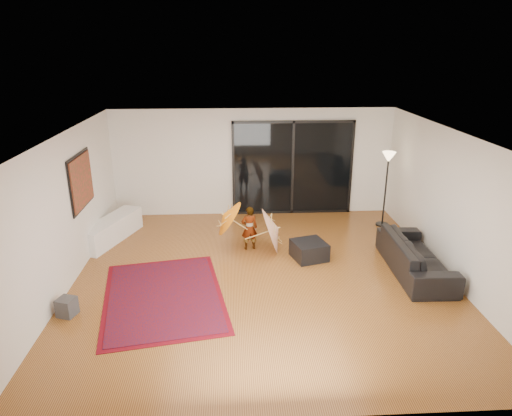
{
  "coord_description": "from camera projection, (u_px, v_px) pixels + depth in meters",
  "views": [
    {
      "loc": [
        -0.55,
        -7.67,
        4.14
      ],
      "look_at": [
        -0.08,
        0.8,
        1.1
      ],
      "focal_mm": 32.0,
      "sensor_mm": 36.0,
      "label": 1
    }
  ],
  "objects": [
    {
      "name": "wall_front",
      "position": [
        285.0,
        321.0,
        4.89
      ],
      "size": [
        7.0,
        0.0,
        7.0
      ],
      "primitive_type": "plane",
      "rotation": [
        -1.57,
        0.0,
        0.0
      ],
      "color": "silver",
      "rests_on": "floor"
    },
    {
      "name": "wall_left",
      "position": [
        64.0,
        214.0,
        8.0
      ],
      "size": [
        0.0,
        7.0,
        7.0
      ],
      "primitive_type": "plane",
      "rotation": [
        1.57,
        0.0,
        1.57
      ],
      "color": "silver",
      "rests_on": "floor"
    },
    {
      "name": "ottoman",
      "position": [
        309.0,
        250.0,
        9.33
      ],
      "size": [
        0.79,
        0.79,
        0.36
      ],
      "primitive_type": "cube",
      "rotation": [
        0.0,
        0.0,
        0.28
      ],
      "color": "black",
      "rests_on": "floor"
    },
    {
      "name": "floor",
      "position": [
        262.0,
        277.0,
        8.64
      ],
      "size": [
        7.0,
        7.0,
        0.0
      ],
      "primitive_type": "plane",
      "color": "#9D632B",
      "rests_on": "ground"
    },
    {
      "name": "persian_rug",
      "position": [
        164.0,
        296.0,
        7.95
      ],
      "size": [
        2.47,
        3.11,
        0.02
      ],
      "rotation": [
        0.0,
        0.0,
        0.17
      ],
      "color": "#5A0711",
      "rests_on": "floor"
    },
    {
      "name": "wall_back",
      "position": [
        253.0,
        163.0,
        11.47
      ],
      "size": [
        7.0,
        0.0,
        7.0
      ],
      "primitive_type": "plane",
      "rotation": [
        1.57,
        0.0,
        0.0
      ],
      "color": "silver",
      "rests_on": "floor"
    },
    {
      "name": "wall_right",
      "position": [
        453.0,
        206.0,
        8.37
      ],
      "size": [
        0.0,
        7.0,
        7.0
      ],
      "primitive_type": "plane",
      "rotation": [
        1.57,
        0.0,
        -1.57
      ],
      "color": "silver",
      "rests_on": "floor"
    },
    {
      "name": "painting",
      "position": [
        81.0,
        181.0,
        8.84
      ],
      "size": [
        0.04,
        1.28,
        1.08
      ],
      "color": "black",
      "rests_on": "wall_left"
    },
    {
      "name": "floor_lamp",
      "position": [
        388.0,
        168.0,
        10.65
      ],
      "size": [
        0.31,
        0.31,
        1.82
      ],
      "color": "black",
      "rests_on": "floor"
    },
    {
      "name": "ceiling",
      "position": [
        263.0,
        135.0,
        7.73
      ],
      "size": [
        7.0,
        7.0,
        0.0
      ],
      "primitive_type": "plane",
      "rotation": [
        3.14,
        0.0,
        0.0
      ],
      "color": "white",
      "rests_on": "wall_back"
    },
    {
      "name": "parasol_white",
      "position": [
        278.0,
        229.0,
        9.55
      ],
      "size": [
        0.53,
        0.99,
        1.0
      ],
      "rotation": [
        0.0,
        1.24,
        0.0
      ],
      "color": "silver",
      "rests_on": "floor"
    },
    {
      "name": "media_console",
      "position": [
        112.0,
        230.0,
        10.18
      ],
      "size": [
        1.07,
        1.88,
        0.51
      ],
      "primitive_type": "cube",
      "rotation": [
        0.0,
        0.0,
        -0.36
      ],
      "color": "white",
      "rests_on": "floor"
    },
    {
      "name": "parasol_orange",
      "position": [
        223.0,
        218.0,
        9.51
      ],
      "size": [
        0.6,
        0.81,
        0.87
      ],
      "rotation": [
        0.0,
        -0.96,
        0.0
      ],
      "color": "orange",
      "rests_on": "child"
    },
    {
      "name": "sofa",
      "position": [
        416.0,
        256.0,
        8.74
      ],
      "size": [
        0.95,
        2.3,
        0.66
      ],
      "primitive_type": "imported",
      "rotation": [
        0.0,
        0.0,
        1.54
      ],
      "color": "black",
      "rests_on": "floor"
    },
    {
      "name": "speaker",
      "position": [
        67.0,
        307.0,
        7.36
      ],
      "size": [
        0.34,
        0.34,
        0.3
      ],
      "primitive_type": "cube",
      "rotation": [
        0.0,
        0.0,
        -0.33
      ],
      "color": "#424244",
      "rests_on": "floor"
    },
    {
      "name": "child",
      "position": [
        249.0,
        228.0,
        9.67
      ],
      "size": [
        0.38,
        0.28,
        0.96
      ],
      "primitive_type": "imported",
      "rotation": [
        0.0,
        0.0,
        3.3
      ],
      "color": "#999999",
      "rests_on": "floor"
    },
    {
      "name": "sliding_door",
      "position": [
        293.0,
        168.0,
        11.55
      ],
      "size": [
        3.06,
        0.07,
        2.4
      ],
      "color": "black",
      "rests_on": "wall_back"
    }
  ]
}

